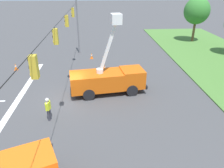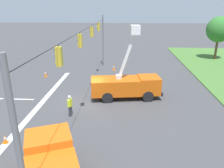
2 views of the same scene
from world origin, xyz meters
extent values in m
plane|color=#424244|center=(0.00, 0.00, 0.00)|extent=(200.00, 200.00, 0.00)
cube|color=silver|center=(0.00, -4.32, 0.00)|extent=(17.60, 0.50, 0.01)
cube|color=silver|center=(0.00, -6.32, 0.00)|extent=(0.20, 2.00, 0.01)
cylinder|color=slate|center=(-13.00, 0.00, 3.60)|extent=(0.20, 0.20, 7.20)
cylinder|color=slate|center=(13.00, 0.00, 3.60)|extent=(0.20, 0.20, 7.20)
cylinder|color=black|center=(0.00, 0.00, 6.60)|extent=(26.00, 0.03, 0.03)
cylinder|color=black|center=(-8.13, 0.00, 6.55)|extent=(0.02, 0.02, 0.10)
cube|color=gold|center=(-8.13, 0.00, 6.02)|extent=(0.32, 0.28, 0.96)
cylinder|color=black|center=(-8.13, -0.16, 6.34)|extent=(0.16, 0.05, 0.16)
cylinder|color=yellow|center=(-8.13, -0.16, 6.02)|extent=(0.16, 0.05, 0.16)
cylinder|color=black|center=(-8.13, -0.16, 5.70)|extent=(0.16, 0.05, 0.16)
cylinder|color=black|center=(-2.65, 0.00, 6.55)|extent=(0.02, 0.02, 0.10)
cube|color=gold|center=(-2.65, 0.00, 6.02)|extent=(0.32, 0.28, 0.96)
cylinder|color=black|center=(-2.65, -0.16, 6.34)|extent=(0.16, 0.05, 0.16)
cylinder|color=black|center=(-2.65, -0.16, 6.02)|extent=(0.16, 0.05, 0.16)
cylinder|color=yellow|center=(-2.65, -0.16, 5.70)|extent=(0.16, 0.05, 0.16)
cylinder|color=black|center=(2.99, 0.00, 6.55)|extent=(0.02, 0.02, 0.10)
cube|color=gold|center=(2.99, 0.00, 6.02)|extent=(0.32, 0.28, 0.96)
cylinder|color=black|center=(2.99, -0.16, 6.34)|extent=(0.16, 0.05, 0.16)
cylinder|color=black|center=(2.99, -0.16, 6.02)|extent=(0.16, 0.05, 0.16)
cylinder|color=yellow|center=(2.99, -0.16, 5.70)|extent=(0.16, 0.05, 0.16)
cylinder|color=black|center=(8.16, 0.00, 6.55)|extent=(0.02, 0.02, 0.10)
cube|color=gold|center=(8.16, 0.00, 6.02)|extent=(0.32, 0.28, 0.96)
cylinder|color=black|center=(8.16, -0.16, 6.34)|extent=(0.16, 0.05, 0.16)
cylinder|color=black|center=(8.16, -0.16, 6.02)|extent=(0.16, 0.05, 0.16)
cylinder|color=yellow|center=(8.16, -0.16, 5.70)|extent=(0.16, 0.05, 0.16)
cylinder|color=brown|center=(-17.98, 18.04, 1.64)|extent=(0.37, 0.37, 3.29)
ellipsoid|color=#33752D|center=(-17.98, 18.04, 4.86)|extent=(3.69, 3.97, 4.05)
cube|color=#D6560F|center=(-0.84, 2.34, 1.23)|extent=(2.78, 4.74, 1.46)
cube|color=#D6560F|center=(-1.27, 5.51, 1.29)|extent=(2.35, 2.19, 1.57)
cube|color=#1E2838|center=(-1.36, 6.18, 1.56)|extent=(1.87, 0.35, 0.71)
cube|color=black|center=(-1.41, 6.55, 0.65)|extent=(2.20, 0.45, 0.30)
cylinder|color=black|center=(-2.24, 5.12, 0.50)|extent=(0.41, 1.03, 1.00)
cylinder|color=black|center=(-0.23, 5.40, 0.50)|extent=(0.41, 1.03, 1.00)
cylinder|color=black|center=(-1.74, 1.41, 0.50)|extent=(0.41, 1.03, 1.00)
cylinder|color=black|center=(0.27, 1.69, 0.50)|extent=(0.41, 1.03, 1.00)
cylinder|color=silver|center=(-0.88, 2.66, 2.14)|extent=(0.60, 0.60, 0.36)
cube|color=white|center=(-0.98, 3.35, 4.06)|extent=(0.45, 1.63, 4.26)
cube|color=white|center=(-1.07, 4.04, 6.40)|extent=(1.00, 0.91, 0.80)
cube|color=orange|center=(8.83, -0.74, 1.27)|extent=(2.60, 2.85, 1.53)
cube|color=#1E2838|center=(8.22, -0.99, 1.54)|extent=(0.86, 1.93, 0.69)
cube|color=black|center=(7.89, -1.13, 0.65)|extent=(1.06, 2.29, 0.30)
cylinder|color=black|center=(9.48, -1.68, 0.50)|extent=(1.03, 0.64, 1.00)
cylinder|color=black|center=(8.64, 0.38, 0.50)|extent=(1.03, 0.64, 1.00)
cylinder|color=#383842|center=(3.08, -1.09, 0.42)|extent=(0.18, 0.18, 0.85)
cylinder|color=#383842|center=(2.89, -1.05, 0.42)|extent=(0.18, 0.18, 0.85)
cube|color=#D8EA26|center=(2.98, -1.07, 1.15)|extent=(0.44, 0.32, 0.60)
cube|color=silver|center=(2.98, -1.07, 1.15)|extent=(0.43, 0.17, 0.62)
cylinder|color=#D8EA26|center=(3.25, -1.13, 1.18)|extent=(0.11, 0.11, 0.55)
cylinder|color=#D8EA26|center=(2.72, -1.01, 1.18)|extent=(0.11, 0.11, 0.55)
sphere|color=tan|center=(2.98, -1.07, 1.58)|extent=(0.22, 0.22, 0.22)
sphere|color=white|center=(2.98, -1.07, 1.64)|extent=(0.26, 0.26, 0.26)
cube|color=orange|center=(6.88, -4.39, 0.01)|extent=(0.36, 0.36, 0.03)
cone|color=orange|center=(6.88, -4.39, 0.32)|extent=(0.24, 0.24, 0.59)
cylinder|color=white|center=(6.88, -4.39, 0.35)|extent=(0.15, 0.15, 0.11)
cube|color=orange|center=(-6.10, 3.24, 0.01)|extent=(0.36, 0.36, 0.03)
cone|color=orange|center=(-6.10, 3.24, 0.37)|extent=(0.28, 0.28, 0.69)
cylinder|color=white|center=(-6.10, 3.24, 0.41)|extent=(0.17, 0.17, 0.12)
cube|color=orange|center=(-7.08, -6.68, 0.01)|extent=(0.36, 0.36, 0.03)
cone|color=orange|center=(-7.08, -6.68, 0.41)|extent=(0.31, 0.31, 0.77)
cylinder|color=white|center=(-7.08, -6.68, 0.45)|extent=(0.19, 0.19, 0.14)
cube|color=orange|center=(-10.51, 1.72, 0.01)|extent=(0.36, 0.36, 0.03)
cone|color=orange|center=(-10.51, 1.72, 0.40)|extent=(0.29, 0.29, 0.73)
cylinder|color=white|center=(-10.51, 1.72, 0.43)|extent=(0.18, 0.18, 0.13)
camera|label=1|loc=(16.41, 2.53, 9.10)|focal=35.00mm
camera|label=2|loc=(18.44, 3.22, 8.34)|focal=35.00mm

